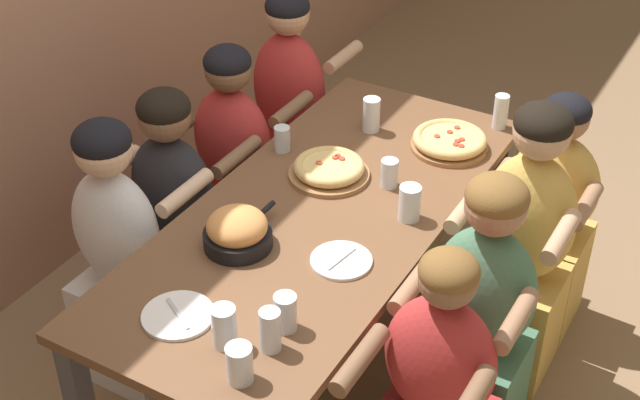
# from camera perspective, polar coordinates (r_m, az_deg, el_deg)

# --- Properties ---
(ground_plane) EXTENTS (18.00, 18.00, 0.00)m
(ground_plane) POSITION_cam_1_polar(r_m,az_deg,el_deg) (3.73, 0.00, -10.60)
(ground_plane) COLOR #896B4C
(ground_plane) RESTS_ON ground
(dining_table) EXTENTS (1.97, 0.86, 0.78)m
(dining_table) POSITION_cam_1_polar(r_m,az_deg,el_deg) (3.27, 0.00, -2.01)
(dining_table) COLOR brown
(dining_table) RESTS_ON ground
(pizza_board_main) EXTENTS (0.31, 0.31, 0.06)m
(pizza_board_main) POSITION_cam_1_polar(r_m,az_deg,el_deg) (3.61, 8.28, 3.75)
(pizza_board_main) COLOR #996B42
(pizza_board_main) RESTS_ON dining_table
(pizza_board_second) EXTENTS (0.31, 0.31, 0.06)m
(pizza_board_second) POSITION_cam_1_polar(r_m,az_deg,el_deg) (3.40, 0.58, 1.99)
(pizza_board_second) COLOR #996B42
(pizza_board_second) RESTS_ON dining_table
(skillet_bowl) EXTENTS (0.35, 0.24, 0.14)m
(skillet_bowl) POSITION_cam_1_polar(r_m,az_deg,el_deg) (3.04, -5.30, -1.98)
(skillet_bowl) COLOR black
(skillet_bowl) RESTS_ON dining_table
(empty_plate_a) EXTENTS (0.21, 0.21, 0.02)m
(empty_plate_a) POSITION_cam_1_polar(r_m,az_deg,el_deg) (2.98, 1.37, -3.90)
(empty_plate_a) COLOR white
(empty_plate_a) RESTS_ON dining_table
(empty_plate_b) EXTENTS (0.23, 0.23, 0.02)m
(empty_plate_b) POSITION_cam_1_polar(r_m,az_deg,el_deg) (2.81, -9.07, -7.31)
(empty_plate_b) COLOR white
(empty_plate_b) RESTS_ON dining_table
(drinking_glass_a) EXTENTS (0.08, 0.08, 0.12)m
(drinking_glass_a) POSITION_cam_1_polar(r_m,az_deg,el_deg) (2.56, -5.17, -10.51)
(drinking_glass_a) COLOR silver
(drinking_glass_a) RESTS_ON dining_table
(drinking_glass_b) EXTENTS (0.08, 0.08, 0.13)m
(drinking_glass_b) POSITION_cam_1_polar(r_m,az_deg,el_deg) (3.17, 5.76, -0.18)
(drinking_glass_b) COLOR silver
(drinking_glass_b) RESTS_ON dining_table
(drinking_glass_c) EXTENTS (0.07, 0.07, 0.14)m
(drinking_glass_c) POSITION_cam_1_polar(r_m,az_deg,el_deg) (3.69, 3.30, 5.34)
(drinking_glass_c) COLOR silver
(drinking_glass_c) RESTS_ON dining_table
(drinking_glass_d) EXTENTS (0.07, 0.07, 0.11)m
(drinking_glass_d) POSITION_cam_1_polar(r_m,az_deg,el_deg) (3.34, 4.45, 1.64)
(drinking_glass_d) COLOR silver
(drinking_glass_d) RESTS_ON dining_table
(drinking_glass_e) EXTENTS (0.07, 0.07, 0.14)m
(drinking_glass_e) POSITION_cam_1_polar(r_m,az_deg,el_deg) (2.64, -3.21, -8.32)
(drinking_glass_e) COLOR silver
(drinking_glass_e) RESTS_ON dining_table
(drinking_glass_f) EXTENTS (0.08, 0.08, 0.14)m
(drinking_glass_f) POSITION_cam_1_polar(r_m,az_deg,el_deg) (2.67, -6.14, -8.15)
(drinking_glass_f) COLOR silver
(drinking_glass_f) RESTS_ON dining_table
(drinking_glass_g) EXTENTS (0.06, 0.06, 0.15)m
(drinking_glass_g) POSITION_cam_1_polar(r_m,az_deg,el_deg) (3.77, 11.49, 5.57)
(drinking_glass_g) COLOR silver
(drinking_glass_g) RESTS_ON dining_table
(drinking_glass_h) EXTENTS (0.07, 0.07, 0.12)m
(drinking_glass_h) POSITION_cam_1_polar(r_m,az_deg,el_deg) (2.71, -2.23, -7.31)
(drinking_glass_h) COLOR silver
(drinking_glass_h) RESTS_ON dining_table
(drinking_glass_i) EXTENTS (0.06, 0.06, 0.10)m
(drinking_glass_i) POSITION_cam_1_polar(r_m,az_deg,el_deg) (3.55, -2.44, 3.94)
(drinking_glass_i) COLOR silver
(drinking_glass_i) RESTS_ON dining_table
(diner_near_center) EXTENTS (0.51, 0.40, 1.15)m
(diner_near_center) POSITION_cam_1_polar(r_m,az_deg,el_deg) (3.16, 10.14, -8.01)
(diner_near_center) COLOR #477556
(diner_near_center) RESTS_ON ground
(diner_far_midleft) EXTENTS (0.51, 0.40, 1.16)m
(diner_far_midleft) POSITION_cam_1_polar(r_m,az_deg,el_deg) (3.45, -12.53, -4.04)
(diner_far_midleft) COLOR silver
(diner_far_midleft) RESTS_ON ground
(diner_far_right) EXTENTS (0.51, 0.40, 1.21)m
(diner_far_right) POSITION_cam_1_polar(r_m,az_deg,el_deg) (4.24, -1.92, 5.01)
(diner_far_right) COLOR #B22D2D
(diner_far_right) RESTS_ON ground
(diner_near_midright) EXTENTS (0.51, 0.40, 1.20)m
(diner_near_midright) POSITION_cam_1_polar(r_m,az_deg,el_deg) (3.47, 12.80, -3.42)
(diner_near_midright) COLOR gold
(diner_near_midright) RESTS_ON ground
(diner_far_midright) EXTENTS (0.51, 0.40, 1.14)m
(diner_far_midright) POSITION_cam_1_polar(r_m,az_deg,el_deg) (3.92, -5.46, 1.64)
(diner_far_midright) COLOR #B22D2D
(diner_far_midright) RESTS_ON ground
(diner_near_right) EXTENTS (0.51, 0.40, 1.09)m
(diner_near_right) POSITION_cam_1_polar(r_m,az_deg,el_deg) (3.77, 14.32, -1.53)
(diner_near_right) COLOR gold
(diner_near_right) RESTS_ON ground
(diner_far_center) EXTENTS (0.51, 0.40, 1.12)m
(diner_far_center) POSITION_cam_1_polar(r_m,az_deg,el_deg) (3.66, -9.14, -1.45)
(diner_far_center) COLOR #232328
(diner_far_center) RESTS_ON ground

